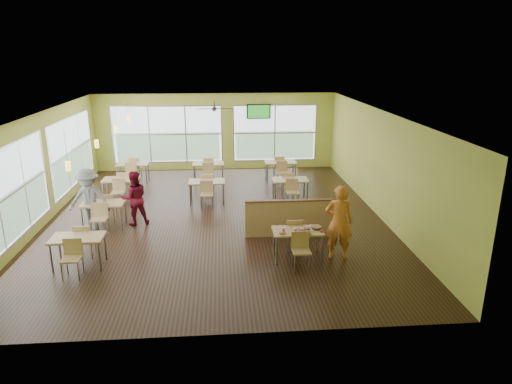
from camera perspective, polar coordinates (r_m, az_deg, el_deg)
The scene contains 20 objects.
room at distance 13.53m, azimuth -5.18°, elevation 3.12°, with size 12.00×12.04×3.20m.
window_bays at distance 16.80m, azimuth -14.19°, elevation 5.03°, with size 9.24×10.24×2.38m.
main_table at distance 11.14m, azimuth 5.22°, elevation -5.35°, with size 1.22×1.52×0.87m.
half_wall_divider at distance 12.51m, azimuth 4.11°, elevation -3.24°, with size 2.40×0.14×1.04m.
dining_tables at distance 15.49m, azimuth -8.92°, elevation 1.10°, with size 6.92×8.72×0.87m.
pendant_lights at distance 14.42m, azimuth -18.17°, elevation 6.68°, with size 0.11×7.31×0.86m.
ceiling_fan at distance 16.24m, azimuth -5.23°, elevation 10.34°, with size 1.25×1.25×0.29m.
tv_backwall at distance 19.24m, azimuth 0.33°, elevation 10.03°, with size 1.00×0.07×0.60m.
man_plaid at distance 11.21m, azimuth 10.33°, elevation -3.75°, with size 0.68×0.45×1.87m, color #FB561B.
patron_maroon at distance 13.68m, azimuth -14.96°, elevation -0.74°, with size 0.78×0.61×1.61m, color maroon.
patron_grey at distance 13.65m, azimuth -20.14°, elevation -0.87°, with size 1.16×0.66×1.79m, color slate.
cup_blue at distance 10.95m, azimuth 3.47°, elevation -4.70°, with size 0.08×0.08×0.30m.
cup_yellow at distance 10.95m, azimuth 4.95°, elevation -4.72°, with size 0.09×0.09×0.32m.
cup_red_near at distance 10.92m, azimuth 5.79°, elevation -4.75°, with size 0.10×0.10×0.37m.
cup_red_far at distance 11.03m, azimuth 6.55°, elevation -4.58°, with size 0.10×0.10×0.35m.
food_basket at distance 11.22m, azimuth 7.58°, elevation -4.42°, with size 0.26×0.26×0.06m.
ketchup_cup at distance 11.05m, azimuth 8.20°, elevation -4.92°, with size 0.07×0.07×0.03m, color #AA1313.
wrapper_left at distance 10.86m, azimuth 3.32°, elevation -5.11°, with size 0.17×0.16×0.04m, color #AB7B52.
wrapper_mid at distance 11.13m, azimuth 5.80°, elevation -4.59°, with size 0.21×0.19×0.05m, color #AB7B52.
wrapper_right at distance 10.86m, azimuth 6.55°, elevation -5.23°, with size 0.15×0.14×0.04m, color #AB7B52.
Camera 1 is at (0.19, -13.12, 4.93)m, focal length 32.00 mm.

